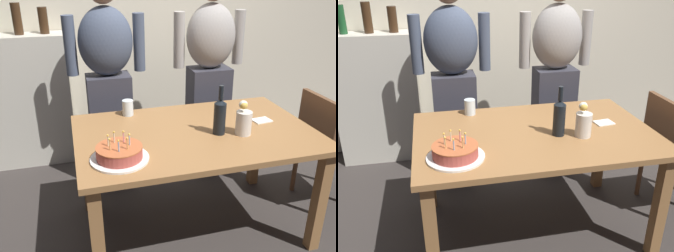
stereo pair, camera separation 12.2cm
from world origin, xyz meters
TOP-DOWN VIEW (x-y plane):
  - ground_plane at (0.00, 0.00)m, footprint 10.00×10.00m
  - back_wall at (0.00, 1.55)m, footprint 5.20×0.10m
  - dining_table at (0.00, 0.00)m, footprint 1.50×0.96m
  - birthday_cake at (-0.52, -0.24)m, footprint 0.32×0.32m
  - water_glass_near at (-0.36, 0.38)m, footprint 0.08×0.08m
  - wine_bottle at (0.13, -0.07)m, footprint 0.08×0.08m
  - napkin_stack at (0.49, 0.04)m, footprint 0.13×0.10m
  - flower_vase at (0.27, -0.12)m, footprint 0.10×0.10m
  - person_man_bearded at (-0.44, 0.80)m, footprint 0.61×0.27m
  - person_woman_cardigan at (0.41, 0.80)m, footprint 0.61×0.27m
  - dining_chair at (1.03, 0.03)m, footprint 0.42×0.42m
  - shelf_cabinet at (-1.09, 1.33)m, footprint 0.72×0.30m

SIDE VIEW (x-z plane):
  - ground_plane at x=0.00m, z-range 0.00..0.00m
  - dining_chair at x=1.03m, z-range 0.08..0.95m
  - shelf_cabinet at x=-1.09m, z-range -0.12..1.31m
  - dining_table at x=0.00m, z-range 0.27..1.01m
  - napkin_stack at x=0.49m, z-range 0.74..0.75m
  - birthday_cake at x=-0.52m, z-range 0.70..0.85m
  - water_glass_near at x=-0.36m, z-range 0.74..0.85m
  - flower_vase at x=0.27m, z-range 0.72..0.94m
  - wine_bottle at x=0.13m, z-range 0.70..1.02m
  - person_man_bearded at x=-0.44m, z-range 0.04..1.70m
  - person_woman_cardigan at x=0.41m, z-range 0.04..1.70m
  - back_wall at x=0.00m, z-range 0.00..2.60m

